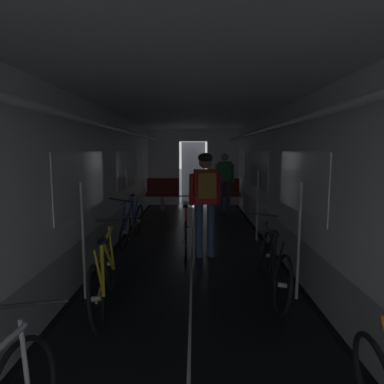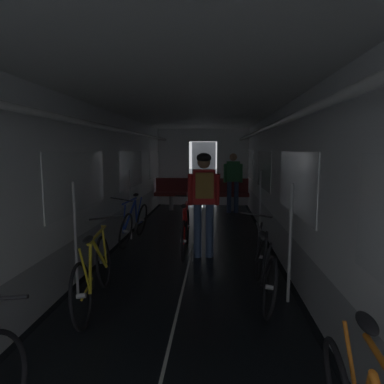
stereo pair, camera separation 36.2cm
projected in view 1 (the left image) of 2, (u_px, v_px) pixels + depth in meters
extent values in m
cube|color=black|center=(101.00, 265.00, 5.14)|extent=(0.08, 11.50, 0.01)
cube|color=black|center=(283.00, 265.00, 5.12)|extent=(0.08, 11.50, 0.01)
cube|color=beige|center=(192.00, 265.00, 5.13)|extent=(0.03, 11.27, 0.00)
cube|color=#9EA0A5|center=(94.00, 246.00, 5.11)|extent=(0.12, 11.50, 0.60)
cube|color=white|center=(91.00, 167.00, 4.95)|extent=(0.12, 11.50, 1.85)
cube|color=white|center=(83.00, 182.00, 4.40)|extent=(0.02, 1.90, 0.80)
cube|color=white|center=(127.00, 170.00, 7.26)|extent=(0.02, 1.90, 0.80)
cube|color=white|center=(146.00, 164.00, 10.11)|extent=(0.02, 1.90, 0.80)
cube|color=yellow|center=(99.00, 177.00, 5.18)|extent=(0.01, 0.20, 0.28)
cylinder|color=white|center=(112.00, 128.00, 4.88)|extent=(0.07, 11.04, 0.07)
cylinder|color=#B7BABF|center=(83.00, 242.00, 3.91)|extent=(0.04, 0.04, 1.40)
cylinder|color=#B7BABF|center=(127.00, 205.00, 6.49)|extent=(0.04, 0.04, 1.40)
cube|color=#9EA0A5|center=(290.00, 247.00, 5.08)|extent=(0.12, 11.50, 0.60)
cube|color=white|center=(293.00, 167.00, 4.93)|extent=(0.12, 11.50, 1.85)
cube|color=white|center=(300.00, 182.00, 4.38)|extent=(0.02, 1.90, 0.80)
cube|color=white|center=(259.00, 170.00, 7.23)|extent=(0.02, 1.90, 0.80)
cube|color=white|center=(241.00, 164.00, 10.09)|extent=(0.02, 1.90, 0.80)
cube|color=yellow|center=(295.00, 181.00, 4.60)|extent=(0.01, 0.20, 0.28)
cylinder|color=white|center=(271.00, 128.00, 4.86)|extent=(0.07, 11.04, 0.07)
cylinder|color=#B7BABF|center=(299.00, 242.00, 3.89)|extent=(0.04, 0.04, 1.40)
cylinder|color=#B7BABF|center=(257.00, 205.00, 6.47)|extent=(0.04, 0.04, 1.40)
cube|color=white|center=(164.00, 167.00, 10.75)|extent=(1.00, 0.12, 2.45)
cube|color=white|center=(223.00, 167.00, 10.74)|extent=(1.00, 0.12, 2.45)
cube|color=white|center=(193.00, 135.00, 10.61)|extent=(0.90, 0.12, 0.40)
cube|color=#4C4F54|center=(193.00, 172.00, 11.46)|extent=(0.81, 0.04, 2.05)
cube|color=white|center=(192.00, 99.00, 4.82)|extent=(3.14, 11.62, 0.12)
cylinder|color=gray|center=(163.00, 203.00, 9.82)|extent=(0.12, 0.12, 0.44)
cube|color=maroon|center=(163.00, 194.00, 9.79)|extent=(0.96, 0.44, 0.10)
cube|color=maroon|center=(163.00, 185.00, 9.95)|extent=(0.96, 0.08, 0.40)
torus|color=gray|center=(149.00, 178.00, 9.96)|extent=(0.14, 0.14, 0.02)
cylinder|color=gray|center=(223.00, 203.00, 9.81)|extent=(0.12, 0.12, 0.44)
cube|color=maroon|center=(224.00, 194.00, 9.78)|extent=(0.96, 0.44, 0.10)
cube|color=maroon|center=(223.00, 185.00, 9.93)|extent=(0.96, 0.08, 0.40)
torus|color=gray|center=(209.00, 178.00, 9.94)|extent=(0.14, 0.14, 0.02)
cylinder|color=#ADAFB5|center=(25.00, 362.00, 1.89)|extent=(0.09, 0.09, 0.49)
cylinder|color=black|center=(31.00, 304.00, 1.86)|extent=(0.44, 0.05, 0.08)
torus|color=black|center=(96.00, 299.00, 3.23)|extent=(0.18, 0.68, 0.67)
cylinder|color=#B2B2B7|center=(96.00, 299.00, 3.23)|extent=(0.10, 0.06, 0.06)
torus|color=black|center=(110.00, 263.00, 4.24)|extent=(0.18, 0.68, 0.67)
cylinder|color=#B2B2B7|center=(110.00, 263.00, 4.24)|extent=(0.10, 0.06, 0.06)
cylinder|color=yellow|center=(108.00, 255.00, 3.90)|extent=(0.05, 0.55, 0.56)
cylinder|color=yellow|center=(102.00, 267.00, 3.50)|extent=(0.13, 0.34, 0.55)
cylinder|color=yellow|center=(108.00, 236.00, 3.72)|extent=(0.13, 0.82, 0.04)
cylinder|color=yellow|center=(99.00, 272.00, 3.27)|extent=(0.06, 0.17, 0.49)
cylinder|color=yellow|center=(100.00, 291.00, 3.46)|extent=(0.08, 0.45, 0.07)
cylinder|color=yellow|center=(111.00, 246.00, 4.18)|extent=(0.09, 0.08, 0.49)
cylinder|color=black|center=(103.00, 285.00, 3.68)|extent=(0.05, 0.17, 0.17)
ellipsoid|color=black|center=(102.00, 241.00, 3.29)|extent=(0.12, 0.25, 0.07)
cylinder|color=black|center=(113.00, 219.00, 4.16)|extent=(0.44, 0.08, 0.07)
torus|color=black|center=(282.00, 285.00, 3.56)|extent=(0.15, 0.67, 0.67)
cylinder|color=#B2B2B7|center=(282.00, 285.00, 3.56)|extent=(0.10, 0.05, 0.06)
torus|color=black|center=(266.00, 255.00, 4.57)|extent=(0.15, 0.67, 0.67)
cylinder|color=#B2B2B7|center=(266.00, 255.00, 4.57)|extent=(0.10, 0.05, 0.06)
cylinder|color=black|center=(268.00, 246.00, 4.23)|extent=(0.10, 0.54, 0.56)
cylinder|color=black|center=(275.00, 257.00, 3.83)|extent=(0.12, 0.34, 0.55)
cylinder|color=black|center=(268.00, 229.00, 4.05)|extent=(0.07, 0.82, 0.04)
cylinder|color=black|center=(279.00, 261.00, 3.60)|extent=(0.09, 0.17, 0.49)
cylinder|color=black|center=(278.00, 279.00, 3.79)|extent=(0.05, 0.45, 0.07)
cylinder|color=black|center=(264.00, 239.00, 4.51)|extent=(0.10, 0.09, 0.49)
cylinder|color=black|center=(275.00, 274.00, 4.01)|extent=(0.04, 0.17, 0.17)
ellipsoid|color=black|center=(275.00, 233.00, 3.62)|extent=(0.11, 0.24, 0.07)
cylinder|color=black|center=(261.00, 214.00, 4.49)|extent=(0.44, 0.04, 0.08)
torus|color=black|center=(138.00, 220.00, 6.85)|extent=(0.18, 0.68, 0.67)
cylinder|color=#B2B2B7|center=(138.00, 220.00, 6.85)|extent=(0.10, 0.06, 0.06)
torus|color=black|center=(125.00, 232.00, 5.84)|extent=(0.18, 0.68, 0.67)
cylinder|color=#B2B2B7|center=(125.00, 232.00, 5.84)|extent=(0.10, 0.06, 0.06)
cylinder|color=#2342B7|center=(128.00, 217.00, 6.13)|extent=(0.15, 0.54, 0.56)
cylinder|color=#2342B7|center=(133.00, 213.00, 6.54)|extent=(0.10, 0.35, 0.55)
cylinder|color=#2342B7|center=(127.00, 201.00, 6.25)|extent=(0.09, 0.82, 0.04)
cylinder|color=#2342B7|center=(136.00, 210.00, 6.76)|extent=(0.10, 0.16, 0.49)
cylinder|color=#2342B7|center=(136.00, 224.00, 6.63)|extent=(0.05, 0.45, 0.07)
cylinder|color=#2342B7|center=(123.00, 219.00, 5.85)|extent=(0.10, 0.09, 0.49)
cylinder|color=black|center=(133.00, 228.00, 6.41)|extent=(0.05, 0.17, 0.17)
ellipsoid|color=black|center=(133.00, 195.00, 6.67)|extent=(0.11, 0.25, 0.07)
cylinder|color=black|center=(120.00, 200.00, 5.79)|extent=(0.44, 0.05, 0.09)
cylinder|color=#384C75|center=(199.00, 230.00, 5.50)|extent=(0.13, 0.13, 0.90)
cylinder|color=#384C75|center=(211.00, 230.00, 5.52)|extent=(0.13, 0.13, 0.90)
cube|color=red|center=(205.00, 187.00, 5.42)|extent=(0.38, 0.25, 0.56)
cylinder|color=red|center=(192.00, 190.00, 5.43)|extent=(0.11, 0.20, 0.53)
cylinder|color=red|center=(218.00, 189.00, 5.46)|extent=(0.11, 0.20, 0.53)
sphere|color=#9E7051|center=(205.00, 162.00, 5.37)|extent=(0.21, 0.21, 0.21)
ellipsoid|color=black|center=(205.00, 158.00, 5.36)|extent=(0.27, 0.30, 0.16)
cube|color=olive|center=(206.00, 185.00, 5.25)|extent=(0.29, 0.19, 0.40)
torus|color=black|center=(186.00, 241.00, 5.27)|extent=(0.06, 0.67, 0.67)
cylinder|color=#B2B2B7|center=(186.00, 241.00, 5.27)|extent=(0.09, 0.05, 0.05)
torus|color=black|center=(186.00, 227.00, 6.28)|extent=(0.06, 0.67, 0.67)
cylinder|color=#B2B2B7|center=(186.00, 227.00, 6.28)|extent=(0.09, 0.05, 0.05)
cylinder|color=red|center=(186.00, 219.00, 5.94)|extent=(0.06, 0.54, 0.56)
cylinder|color=red|center=(186.00, 224.00, 5.53)|extent=(0.04, 0.34, 0.55)
cylinder|color=red|center=(186.00, 205.00, 5.75)|extent=(0.05, 0.82, 0.03)
cylinder|color=red|center=(186.00, 225.00, 5.31)|extent=(0.03, 0.16, 0.49)
cylinder|color=red|center=(186.00, 239.00, 5.49)|extent=(0.03, 0.45, 0.07)
cylinder|color=red|center=(186.00, 214.00, 6.22)|extent=(0.03, 0.09, 0.49)
cylinder|color=black|center=(186.00, 237.00, 5.72)|extent=(0.02, 0.17, 0.17)
ellipsoid|color=black|center=(185.00, 206.00, 5.32)|extent=(0.10, 0.24, 0.06)
cylinder|color=black|center=(186.00, 196.00, 6.20)|extent=(0.44, 0.03, 0.03)
cylinder|color=#384C75|center=(228.00, 197.00, 9.48)|extent=(0.13, 0.13, 0.90)
cylinder|color=#384C75|center=(221.00, 197.00, 9.48)|extent=(0.13, 0.13, 0.90)
cube|color=#337F47|center=(225.00, 171.00, 9.39)|extent=(0.36, 0.22, 0.56)
cylinder|color=#337F47|center=(233.00, 173.00, 9.38)|extent=(0.09, 0.20, 0.53)
cylinder|color=#337F47|center=(217.00, 173.00, 9.38)|extent=(0.09, 0.20, 0.53)
sphere|color=#9E7051|center=(225.00, 157.00, 9.34)|extent=(0.21, 0.21, 0.21)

